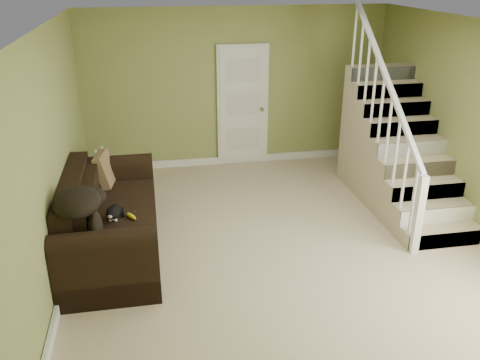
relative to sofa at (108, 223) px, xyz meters
name	(u,v)px	position (x,y,z in m)	size (l,w,h in m)	color
floor	(275,239)	(2.02, -0.11, -0.36)	(5.00, 5.50, 0.01)	tan
ceiling	(281,24)	(2.02, -0.11, 2.24)	(5.00, 5.50, 0.01)	white
wall_back	(236,88)	(2.02, 2.64, 0.94)	(5.00, 0.04, 2.60)	#87904D
wall_front	(380,270)	(2.02, -2.86, 0.94)	(5.00, 0.04, 2.60)	#87904D
wall_left	(53,154)	(-0.48, -0.11, 0.94)	(0.04, 5.50, 2.60)	#87904D
wall_right	(473,129)	(4.52, -0.11, 0.94)	(0.04, 5.50, 2.60)	#87904D
baseboard_back	(237,159)	(2.02, 2.61, -0.30)	(5.00, 0.04, 0.12)	white
baseboard_left	(71,253)	(-0.45, -0.11, -0.30)	(0.04, 5.50, 0.12)	white
baseboard_right	(454,218)	(4.49, -0.11, -0.30)	(0.04, 5.50, 0.12)	white
door	(243,106)	(2.12, 2.59, 0.64)	(0.86, 0.12, 2.02)	white
staircase	(393,155)	(4.02, 0.85, 0.28)	(1.00, 2.51, 2.82)	tan
sofa	(108,223)	(0.00, 0.00, 0.00)	(1.04, 2.40, 0.95)	black
side_table	(105,181)	(-0.13, 1.48, -0.07)	(0.50, 0.50, 0.79)	black
cat	(114,212)	(0.11, -0.21, 0.23)	(0.21, 0.42, 0.20)	black
banana	(131,216)	(0.29, -0.24, 0.18)	(0.05, 0.19, 0.05)	yellow
throw_pillow	(105,169)	(-0.05, 0.83, 0.36)	(0.11, 0.43, 0.43)	#4A351D
throw_blanket	(77,202)	(-0.20, -0.71, 0.62)	(0.47, 0.61, 0.25)	black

